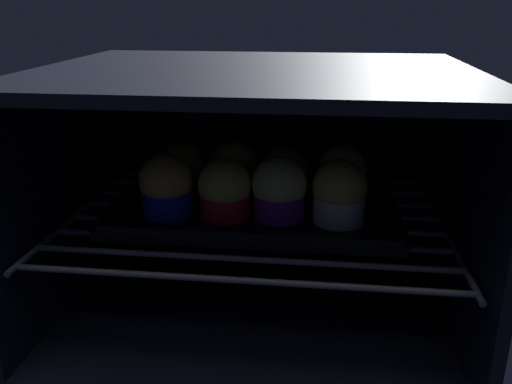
% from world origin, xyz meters
% --- Properties ---
extents(oven_cavity, '(0.59, 0.47, 0.37)m').
position_xyz_m(oven_cavity, '(0.00, 0.26, 0.17)').
color(oven_cavity, black).
rests_on(oven_cavity, ground).
extents(oven_rack, '(0.55, 0.42, 0.01)m').
position_xyz_m(oven_rack, '(0.00, 0.22, 0.14)').
color(oven_rack, '#444756').
rests_on(oven_rack, oven_cavity).
extents(baking_tray, '(0.41, 0.25, 0.02)m').
position_xyz_m(baking_tray, '(0.00, 0.23, 0.15)').
color(baking_tray, black).
rests_on(baking_tray, oven_rack).
extents(muffin_row0_col0, '(0.08, 0.08, 0.09)m').
position_xyz_m(muffin_row0_col0, '(-0.12, 0.18, 0.19)').
color(muffin_row0_col0, '#1928B7').
rests_on(muffin_row0_col0, baking_tray).
extents(muffin_row0_col1, '(0.08, 0.08, 0.08)m').
position_xyz_m(muffin_row0_col1, '(-0.04, 0.19, 0.19)').
color(muffin_row0_col1, red).
rests_on(muffin_row0_col1, baking_tray).
extents(muffin_row0_col2, '(0.08, 0.08, 0.09)m').
position_xyz_m(muffin_row0_col2, '(0.04, 0.19, 0.19)').
color(muffin_row0_col2, '#7A238C').
rests_on(muffin_row0_col2, baking_tray).
extents(muffin_row0_col3, '(0.07, 0.07, 0.09)m').
position_xyz_m(muffin_row0_col3, '(0.12, 0.18, 0.19)').
color(muffin_row0_col3, silver).
rests_on(muffin_row0_col3, baking_tray).
extents(muffin_row1_col0, '(0.07, 0.07, 0.08)m').
position_xyz_m(muffin_row1_col0, '(-0.12, 0.27, 0.19)').
color(muffin_row1_col0, red).
rests_on(muffin_row1_col0, baking_tray).
extents(muffin_row1_col1, '(0.07, 0.07, 0.09)m').
position_xyz_m(muffin_row1_col1, '(-0.04, 0.27, 0.19)').
color(muffin_row1_col1, '#1928B7').
rests_on(muffin_row1_col1, baking_tray).
extents(muffin_row1_col2, '(0.07, 0.07, 0.08)m').
position_xyz_m(muffin_row1_col2, '(0.04, 0.27, 0.19)').
color(muffin_row1_col2, '#1928B7').
rests_on(muffin_row1_col2, baking_tray).
extents(muffin_row1_col3, '(0.07, 0.07, 0.09)m').
position_xyz_m(muffin_row1_col3, '(0.13, 0.27, 0.19)').
color(muffin_row1_col3, '#0C8C84').
rests_on(muffin_row1_col3, baking_tray).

